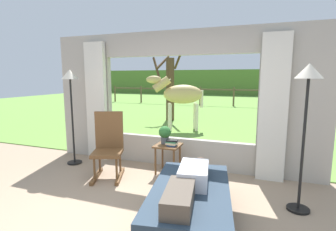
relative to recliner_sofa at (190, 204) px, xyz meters
name	(u,v)px	position (x,y,z in m)	size (l,w,h in m)	color
ground_plane	(114,229)	(-0.77, -0.46, -0.22)	(12.00, 12.00, 0.00)	gray
back_wall_with_window	(176,102)	(-0.77, 1.80, 1.03)	(5.20, 0.12, 2.55)	#ADA599
curtain_panel_left	(96,102)	(-2.46, 1.66, 0.98)	(0.44, 0.10, 2.40)	silver
curtain_panel_right	(273,109)	(0.92, 1.66, 0.98)	(0.44, 0.10, 2.40)	silver
outdoor_pasture_lawn	(234,106)	(-0.77, 12.70, -0.21)	(36.00, 21.68, 0.02)	olive
distant_hill_ridge	(245,83)	(-0.77, 22.54, 0.98)	(36.00, 2.00, 2.40)	#547732
recliner_sofa	(190,204)	(0.00, 0.00, 0.00)	(1.17, 1.83, 0.42)	black
reclining_person	(190,181)	(0.00, -0.05, 0.30)	(0.44, 1.43, 0.22)	silver
rocking_chair	(108,145)	(-1.70, 0.89, 0.33)	(0.68, 0.80, 1.12)	brown
side_table	(168,150)	(-0.78, 1.37, 0.21)	(0.44, 0.44, 0.52)	brown
potted_plant	(165,134)	(-0.86, 1.43, 0.48)	(0.22, 0.22, 0.32)	#4C5156
book_stack	(172,143)	(-0.69, 1.31, 0.36)	(0.21, 0.16, 0.11)	#23478C
floor_lamp_left	(71,88)	(-2.71, 1.21, 1.27)	(0.32, 0.32, 1.85)	black
floor_lamp_right	(307,94)	(1.25, 0.72, 1.29)	(0.32, 0.32, 1.87)	black
horse	(180,95)	(-1.68, 4.97, 0.94)	(1.79, 1.05, 1.73)	tan
pasture_tree	(170,87)	(-2.63, 6.63, 1.10)	(1.34, 1.33, 2.83)	#4C3823
pasture_fence_line	(234,94)	(-0.77, 12.54, 0.53)	(16.10, 0.10, 1.10)	brown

